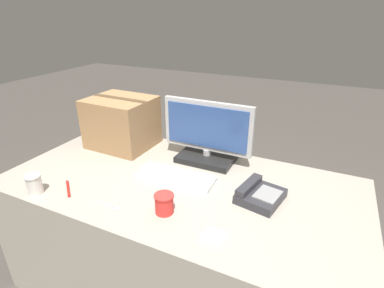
{
  "coord_description": "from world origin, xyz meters",
  "views": [
    {
      "loc": [
        0.62,
        -1.15,
        1.52
      ],
      "look_at": [
        0.0,
        0.15,
        0.86
      ],
      "focal_mm": 28.0,
      "sensor_mm": 36.0,
      "label": 1
    }
  ],
  "objects_px": {
    "desk_phone": "(259,194)",
    "paper_cup_right": "(164,204)",
    "sticky_note_pad": "(214,237)",
    "paper_cup_left": "(34,184)",
    "keyboard": "(175,176)",
    "spoon": "(111,207)",
    "monitor": "(207,137)",
    "cardboard_box": "(122,122)",
    "pen_marker": "(68,188)"
  },
  "relations": [
    {
      "from": "monitor",
      "to": "sticky_note_pad",
      "type": "xyz_separation_m",
      "value": [
        0.28,
        -0.59,
        -0.14
      ]
    },
    {
      "from": "monitor",
      "to": "sticky_note_pad",
      "type": "relative_size",
      "value": 5.47
    },
    {
      "from": "desk_phone",
      "to": "spoon",
      "type": "xyz_separation_m",
      "value": [
        -0.58,
        -0.34,
        -0.02
      ]
    },
    {
      "from": "keyboard",
      "to": "sticky_note_pad",
      "type": "height_order",
      "value": "keyboard"
    },
    {
      "from": "keyboard",
      "to": "spoon",
      "type": "xyz_separation_m",
      "value": [
        -0.14,
        -0.34,
        -0.01
      ]
    },
    {
      "from": "keyboard",
      "to": "paper_cup_right",
      "type": "relative_size",
      "value": 4.71
    },
    {
      "from": "spoon",
      "to": "paper_cup_left",
      "type": "bearing_deg",
      "value": -170.92
    },
    {
      "from": "spoon",
      "to": "cardboard_box",
      "type": "xyz_separation_m",
      "value": [
        -0.36,
        0.57,
        0.15
      ]
    },
    {
      "from": "spoon",
      "to": "sticky_note_pad",
      "type": "height_order",
      "value": "sticky_note_pad"
    },
    {
      "from": "paper_cup_left",
      "to": "pen_marker",
      "type": "distance_m",
      "value": 0.15
    },
    {
      "from": "paper_cup_right",
      "to": "spoon",
      "type": "distance_m",
      "value": 0.25
    },
    {
      "from": "pen_marker",
      "to": "paper_cup_left",
      "type": "bearing_deg",
      "value": -102.43
    },
    {
      "from": "spoon",
      "to": "cardboard_box",
      "type": "distance_m",
      "value": 0.69
    },
    {
      "from": "cardboard_box",
      "to": "keyboard",
      "type": "bearing_deg",
      "value": -24.68
    },
    {
      "from": "paper_cup_right",
      "to": "paper_cup_left",
      "type": "bearing_deg",
      "value": -167.9
    },
    {
      "from": "spoon",
      "to": "sticky_note_pad",
      "type": "xyz_separation_m",
      "value": [
        0.49,
        0.01,
        0.0
      ]
    },
    {
      "from": "sticky_note_pad",
      "to": "paper_cup_left",
      "type": "bearing_deg",
      "value": -174.87
    },
    {
      "from": "spoon",
      "to": "monitor",
      "type": "bearing_deg",
      "value": 70.78
    },
    {
      "from": "pen_marker",
      "to": "sticky_note_pad",
      "type": "height_order",
      "value": "pen_marker"
    },
    {
      "from": "paper_cup_right",
      "to": "keyboard",
      "type": "bearing_deg",
      "value": 108.63
    },
    {
      "from": "paper_cup_left",
      "to": "spoon",
      "type": "relative_size",
      "value": 0.67
    },
    {
      "from": "monitor",
      "to": "paper_cup_right",
      "type": "xyz_separation_m",
      "value": [
        0.03,
        -0.53,
        -0.1
      ]
    },
    {
      "from": "desk_phone",
      "to": "pen_marker",
      "type": "bearing_deg",
      "value": -148.49
    },
    {
      "from": "desk_phone",
      "to": "monitor",
      "type": "bearing_deg",
      "value": 156.2
    },
    {
      "from": "monitor",
      "to": "pen_marker",
      "type": "height_order",
      "value": "monitor"
    },
    {
      "from": "paper_cup_left",
      "to": "pen_marker",
      "type": "height_order",
      "value": "paper_cup_left"
    },
    {
      "from": "cardboard_box",
      "to": "pen_marker",
      "type": "xyz_separation_m",
      "value": [
        0.08,
        -0.55,
        -0.15
      ]
    },
    {
      "from": "keyboard",
      "to": "monitor",
      "type": "bearing_deg",
      "value": 74.18
    },
    {
      "from": "paper_cup_right",
      "to": "pen_marker",
      "type": "height_order",
      "value": "paper_cup_right"
    },
    {
      "from": "keyboard",
      "to": "paper_cup_right",
      "type": "xyz_separation_m",
      "value": [
        0.09,
        -0.27,
        0.03
      ]
    },
    {
      "from": "monitor",
      "to": "cardboard_box",
      "type": "height_order",
      "value": "monitor"
    },
    {
      "from": "keyboard",
      "to": "sticky_note_pad",
      "type": "distance_m",
      "value": 0.47
    },
    {
      "from": "cardboard_box",
      "to": "desk_phone",
      "type": "bearing_deg",
      "value": -13.67
    },
    {
      "from": "cardboard_box",
      "to": "pen_marker",
      "type": "distance_m",
      "value": 0.57
    },
    {
      "from": "desk_phone",
      "to": "cardboard_box",
      "type": "bearing_deg",
      "value": 177.55
    },
    {
      "from": "keyboard",
      "to": "desk_phone",
      "type": "xyz_separation_m",
      "value": [
        0.44,
        0.0,
        0.01
      ]
    },
    {
      "from": "desk_phone",
      "to": "spoon",
      "type": "relative_size",
      "value": 1.65
    },
    {
      "from": "paper_cup_left",
      "to": "cardboard_box",
      "type": "height_order",
      "value": "cardboard_box"
    },
    {
      "from": "keyboard",
      "to": "spoon",
      "type": "relative_size",
      "value": 2.9
    },
    {
      "from": "keyboard",
      "to": "sticky_note_pad",
      "type": "bearing_deg",
      "value": -45.54
    },
    {
      "from": "keyboard",
      "to": "desk_phone",
      "type": "bearing_deg",
      "value": -1.76
    },
    {
      "from": "monitor",
      "to": "paper_cup_right",
      "type": "height_order",
      "value": "monitor"
    },
    {
      "from": "spoon",
      "to": "desk_phone",
      "type": "bearing_deg",
      "value": 30.29
    },
    {
      "from": "keyboard",
      "to": "spoon",
      "type": "distance_m",
      "value": 0.37
    },
    {
      "from": "monitor",
      "to": "cardboard_box",
      "type": "distance_m",
      "value": 0.57
    },
    {
      "from": "paper_cup_left",
      "to": "sticky_note_pad",
      "type": "xyz_separation_m",
      "value": [
        0.88,
        0.08,
        -0.05
      ]
    },
    {
      "from": "paper_cup_right",
      "to": "cardboard_box",
      "type": "relative_size",
      "value": 0.23
    },
    {
      "from": "desk_phone",
      "to": "paper_cup_right",
      "type": "relative_size",
      "value": 2.67
    },
    {
      "from": "paper_cup_left",
      "to": "pen_marker",
      "type": "relative_size",
      "value": 0.8
    },
    {
      "from": "paper_cup_left",
      "to": "sticky_note_pad",
      "type": "distance_m",
      "value": 0.89
    }
  ]
}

